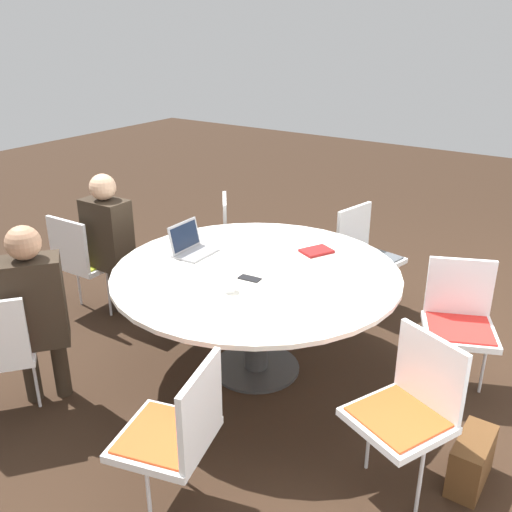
{
  "coord_description": "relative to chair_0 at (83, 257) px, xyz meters",
  "views": [
    {
      "loc": [
        2.81,
        1.91,
        2.27
      ],
      "look_at": [
        0.0,
        0.0,
        0.86
      ],
      "focal_mm": 40.0,
      "sensor_mm": 36.0,
      "label": 1
    }
  ],
  "objects": [
    {
      "name": "chair_4",
      "position": [
        -0.69,
        2.79,
        0.0
      ],
      "size": [
        0.56,
        0.57,
        0.86
      ],
      "rotation": [
        0.0,
        0.0,
        11.41
      ],
      "color": "silver",
      "rests_on": "ground_plane"
    },
    {
      "name": "person_1",
      "position": [
        0.96,
        0.75,
        0.19
      ],
      "size": [
        0.42,
        0.4,
        1.21
      ],
      "rotation": [
        0.0,
        0.0,
        8.75
      ],
      "color": "#2D2319",
      "rests_on": "ground_plane"
    },
    {
      "name": "chair_5",
      "position": [
        -1.4,
        1.81,
        0.0
      ],
      "size": [
        0.52,
        0.5,
        0.86
      ],
      "rotation": [
        0.0,
        0.0,
        12.36
      ],
      "color": "silver",
      "rests_on": "ground_plane"
    },
    {
      "name": "chair_6",
      "position": [
        -1.1,
        0.76,
        0.0
      ],
      "size": [
        0.6,
        0.6,
        0.86
      ],
      "rotation": [
        0.0,
        0.0,
        13.22
      ],
      "color": "silver",
      "rests_on": "ground_plane"
    },
    {
      "name": "cell_phone",
      "position": [
        0.03,
        1.66,
        0.25
      ],
      "size": [
        0.08,
        0.15,
        0.01
      ],
      "color": "black",
      "rests_on": "conference_table"
    },
    {
      "name": "spiral_notebook",
      "position": [
        -0.6,
        1.79,
        0.26
      ],
      "size": [
        0.25,
        0.23,
        0.02
      ],
      "color": "maroon",
      "rests_on": "conference_table"
    },
    {
      "name": "coffee_cup",
      "position": [
        0.25,
        1.64,
        0.29
      ],
      "size": [
        0.09,
        0.09,
        0.08
      ],
      "color": "white",
      "rests_on": "conference_table"
    },
    {
      "name": "ground_plane",
      "position": [
        -0.1,
        1.61,
        -0.51
      ],
      "size": [
        16.0,
        16.0,
        0.0
      ],
      "primitive_type": "plane",
      "color": "black"
    },
    {
      "name": "conference_table",
      "position": [
        -0.1,
        1.61,
        0.14
      ],
      "size": [
        1.88,
        1.88,
        0.76
      ],
      "color": "#333333",
      "rests_on": "ground_plane"
    },
    {
      "name": "laptop",
      "position": [
        -0.09,
        1.07,
        0.3
      ],
      "size": [
        0.3,
        0.23,
        0.21
      ],
      "rotation": [
        0.0,
        0.0,
        3.16
      ],
      "color": "#99999E",
      "rests_on": "conference_table"
    },
    {
      "name": "chair_0",
      "position": [
        0.0,
        0.0,
        0.0
      ],
      "size": [
        0.43,
        0.45,
        0.86
      ],
      "rotation": [
        0.0,
        0.0,
        7.88
      ],
      "color": "silver",
      "rests_on": "ground_plane"
    },
    {
      "name": "chair_2",
      "position": [
        1.15,
        2.02,
        0.0
      ],
      "size": [
        0.53,
        0.52,
        0.86
      ],
      "rotation": [
        0.0,
        0.0,
        9.69
      ],
      "color": "silver",
      "rests_on": "ground_plane"
    },
    {
      "name": "person_0",
      "position": [
        -0.09,
        0.24,
        0.19
      ],
      "size": [
        0.27,
        0.36,
        1.21
      ],
      "rotation": [
        0.0,
        0.0,
        7.88
      ],
      "color": "#2D2319",
      "rests_on": "ground_plane"
    },
    {
      "name": "handbag",
      "position": [
        0.14,
        3.14,
        -0.37
      ],
      "size": [
        0.36,
        0.16,
        0.28
      ],
      "color": "#513319",
      "rests_on": "ground_plane"
    },
    {
      "name": "chair_3",
      "position": [
        0.36,
        2.84,
        0.0
      ],
      "size": [
        0.56,
        0.57,
        0.86
      ],
      "rotation": [
        0.0,
        0.0,
        10.58
      ],
      "color": "silver",
      "rests_on": "ground_plane"
    }
  ]
}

